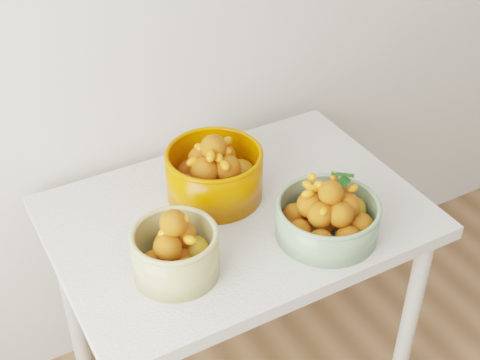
{
  "coord_description": "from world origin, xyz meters",
  "views": [
    {
      "loc": [
        -1.05,
        0.35,
        1.92
      ],
      "look_at": [
        -0.4,
        1.52,
        0.92
      ],
      "focal_mm": 50.0,
      "sensor_mm": 36.0,
      "label": 1
    }
  ],
  "objects_px": {
    "bowl_cream": "(175,251)",
    "bowl_green": "(328,216)",
    "table": "(237,238)",
    "bowl_orange": "(214,173)"
  },
  "relations": [
    {
      "from": "bowl_cream",
      "to": "bowl_orange",
      "type": "relative_size",
      "value": 0.79
    },
    {
      "from": "table",
      "to": "bowl_cream",
      "type": "bearing_deg",
      "value": -151.47
    },
    {
      "from": "table",
      "to": "bowl_green",
      "type": "distance_m",
      "value": 0.3
    },
    {
      "from": "bowl_green",
      "to": "bowl_orange",
      "type": "distance_m",
      "value": 0.34
    },
    {
      "from": "bowl_cream",
      "to": "bowl_green",
      "type": "height_order",
      "value": "bowl_cream"
    },
    {
      "from": "table",
      "to": "bowl_orange",
      "type": "bearing_deg",
      "value": 100.46
    },
    {
      "from": "table",
      "to": "bowl_orange",
      "type": "height_order",
      "value": "bowl_orange"
    },
    {
      "from": "table",
      "to": "bowl_cream",
      "type": "relative_size",
      "value": 4.51
    },
    {
      "from": "bowl_orange",
      "to": "table",
      "type": "bearing_deg",
      "value": -79.54
    },
    {
      "from": "bowl_green",
      "to": "bowl_orange",
      "type": "height_order",
      "value": "bowl_orange"
    }
  ]
}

